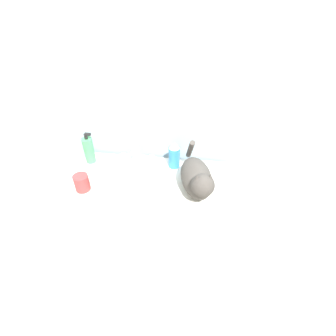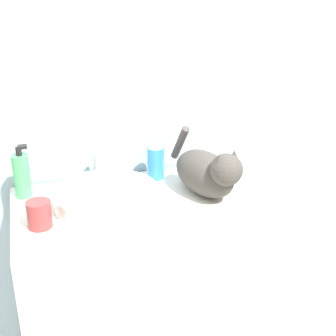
{
  "view_description": "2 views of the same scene",
  "coord_description": "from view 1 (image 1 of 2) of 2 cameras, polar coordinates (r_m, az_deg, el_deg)",
  "views": [
    {
      "loc": [
        0.22,
        -0.74,
        1.85
      ],
      "look_at": [
        0.1,
        0.23,
        1.06
      ],
      "focal_mm": 28.0,
      "sensor_mm": 36.0,
      "label": 1
    },
    {
      "loc": [
        -0.33,
        -1.14,
        1.66
      ],
      "look_at": [
        0.1,
        0.25,
        1.03
      ],
      "focal_mm": 50.0,
      "sensor_mm": 36.0,
      "label": 2
    }
  ],
  "objects": [
    {
      "name": "ground_plane",
      "position": [
        2.01,
        -4.24,
        -28.64
      ],
      "size": [
        8.0,
        8.0,
        0.0
      ],
      "primitive_type": "plane",
      "color": "beige"
    },
    {
      "name": "wall_back",
      "position": [
        1.44,
        -2.6,
        14.2
      ],
      "size": [
        6.0,
        0.05,
        2.5
      ],
      "color": "#9EB7C6",
      "rests_on": "ground_plane"
    },
    {
      "name": "vanity_cabinet",
      "position": [
        1.73,
        -3.42,
        -15.04
      ],
      "size": [
        0.85,
        0.52,
        0.92
      ],
      "color": "silver",
      "rests_on": "ground_plane"
    },
    {
      "name": "sink_basin",
      "position": [
        1.4,
        -8.34,
        -2.05
      ],
      "size": [
        0.36,
        0.36,
        0.06
      ],
      "color": "white",
      "rests_on": "vanity_cabinet"
    },
    {
      "name": "faucet",
      "position": [
        1.52,
        -6.84,
        3.22
      ],
      "size": [
        0.2,
        0.11,
        0.13
      ],
      "color": "silver",
      "rests_on": "vanity_cabinet"
    },
    {
      "name": "cat",
      "position": [
        1.29,
        6.35,
        -2.24
      ],
      "size": [
        0.22,
        0.38,
        0.22
      ],
      "rotation": [
        0.0,
        0.0,
        -1.31
      ],
      "color": "#47423D",
      "rests_on": "vanity_cabinet"
    },
    {
      "name": "soap_bottle",
      "position": [
        1.56,
        -16.83,
        3.83
      ],
      "size": [
        0.06,
        0.06,
        0.19
      ],
      "color": "#4CB266",
      "rests_on": "vanity_cabinet"
    },
    {
      "name": "spray_bottle",
      "position": [
        1.46,
        1.36,
        2.84
      ],
      "size": [
        0.06,
        0.06,
        0.16
      ],
      "color": "#338CCC",
      "rests_on": "vanity_cabinet"
    },
    {
      "name": "cup",
      "position": [
        1.4,
        -18.25,
        -3.06
      ],
      "size": [
        0.08,
        0.08,
        0.09
      ],
      "color": "#9E3838",
      "rests_on": "vanity_cabinet"
    }
  ]
}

